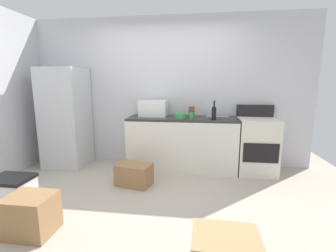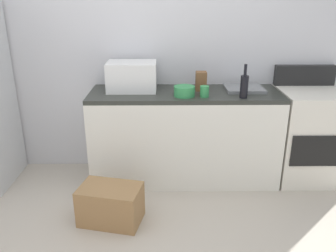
{
  "view_description": "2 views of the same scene",
  "coord_description": "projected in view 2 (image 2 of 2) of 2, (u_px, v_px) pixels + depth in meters",
  "views": [
    {
      "loc": [
        0.58,
        -2.66,
        1.46
      ],
      "look_at": [
        0.11,
        0.84,
        0.81
      ],
      "focal_mm": 24.98,
      "sensor_mm": 36.0,
      "label": 1
    },
    {
      "loc": [
        0.1,
        -1.97,
        1.74
      ],
      "look_at": [
        0.13,
        0.73,
        0.73
      ],
      "focal_mm": 37.02,
      "sensor_mm": 36.0,
      "label": 2
    }
  ],
  "objects": [
    {
      "name": "wine_bottle",
      "position": [
        244.0,
        86.0,
        3.03
      ],
      "size": [
        0.07,
        0.07,
        0.3
      ],
      "color": "black",
      "rests_on": "kitchen_counter"
    },
    {
      "name": "microwave",
      "position": [
        132.0,
        76.0,
        3.28
      ],
      "size": [
        0.46,
        0.34,
        0.27
      ],
      "primitive_type": "cube",
      "color": "white",
      "rests_on": "kitchen_counter"
    },
    {
      "name": "kitchen_counter",
      "position": [
        184.0,
        136.0,
        3.42
      ],
      "size": [
        1.8,
        0.6,
        0.9
      ],
      "color": "silver",
      "rests_on": "ground_plane"
    },
    {
      "name": "coffee_mug",
      "position": [
        204.0,
        91.0,
        3.08
      ],
      "size": [
        0.08,
        0.08,
        0.1
      ],
      "primitive_type": "cylinder",
      "color": "#338C4C",
      "rests_on": "kitchen_counter"
    },
    {
      "name": "knife_block",
      "position": [
        201.0,
        81.0,
        3.29
      ],
      "size": [
        0.1,
        0.1,
        0.18
      ],
      "primitive_type": "cube",
      "color": "brown",
      "rests_on": "kitchen_counter"
    },
    {
      "name": "stove_oven",
      "position": [
        307.0,
        134.0,
        3.44
      ],
      "size": [
        0.6,
        0.61,
        1.1
      ],
      "color": "silver",
      "rests_on": "ground_plane"
    },
    {
      "name": "cardboard_box_small",
      "position": [
        111.0,
        204.0,
        2.82
      ],
      "size": [
        0.55,
        0.41,
        0.31
      ],
      "primitive_type": "cube",
      "rotation": [
        0.0,
        0.0,
        -0.22
      ],
      "color": "olive",
      "rests_on": "ground_plane"
    },
    {
      "name": "wall_back",
      "position": [
        154.0,
        44.0,
        3.45
      ],
      "size": [
        5.0,
        0.1,
        2.6
      ],
      "primitive_type": "cube",
      "color": "silver",
      "rests_on": "ground_plane"
    },
    {
      "name": "mixing_bowl",
      "position": [
        184.0,
        91.0,
        3.11
      ],
      "size": [
        0.19,
        0.19,
        0.09
      ],
      "primitive_type": "cylinder",
      "color": "#338C4C",
      "rests_on": "kitchen_counter"
    },
    {
      "name": "sink_basin",
      "position": [
        244.0,
        89.0,
        3.32
      ],
      "size": [
        0.36,
        0.32,
        0.03
      ],
      "primitive_type": "cube",
      "color": "slate",
      "rests_on": "kitchen_counter"
    }
  ]
}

